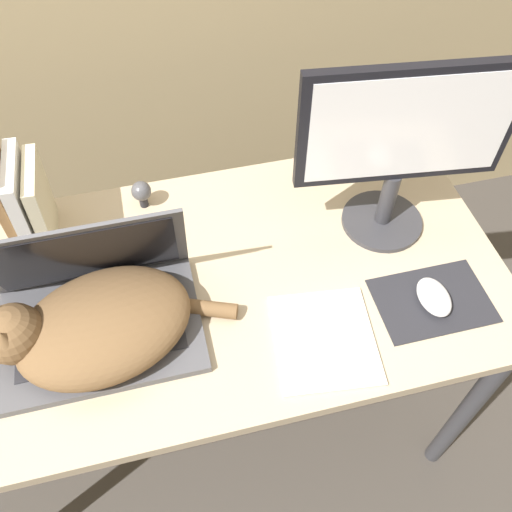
# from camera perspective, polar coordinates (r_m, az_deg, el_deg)

# --- Properties ---
(desk) EXTENTS (1.37, 0.66, 0.73)m
(desk) POSITION_cam_1_polar(r_m,az_deg,el_deg) (1.22, -6.85, -5.19)
(desk) COLOR tan
(desk) RESTS_ON ground_plane
(laptop) EXTENTS (0.39, 0.27, 0.27)m
(laptop) POSITION_cam_1_polar(r_m,az_deg,el_deg) (1.10, -16.51, -5.28)
(laptop) COLOR #4C4C51
(laptop) RESTS_ON desk
(cat) EXTENTS (0.47, 0.32, 0.14)m
(cat) POSITION_cam_1_polar(r_m,az_deg,el_deg) (1.07, -16.72, -7.06)
(cat) COLOR brown
(cat) RESTS_ON desk
(external_monitor) EXTENTS (0.43, 0.18, 0.41)m
(external_monitor) POSITION_cam_1_polar(r_m,az_deg,el_deg) (1.13, 15.21, 11.28)
(external_monitor) COLOR #333338
(external_monitor) RESTS_ON desk
(mousepad) EXTENTS (0.23, 0.16, 0.00)m
(mousepad) POSITION_cam_1_polar(r_m,az_deg,el_deg) (1.18, 18.06, -4.48)
(mousepad) COLOR #232328
(mousepad) RESTS_ON desk
(computer_mouse) EXTENTS (0.06, 0.10, 0.03)m
(computer_mouse) POSITION_cam_1_polar(r_m,az_deg,el_deg) (1.17, 18.22, -4.11)
(computer_mouse) COLOR silver
(computer_mouse) RESTS_ON mousepad
(book_row) EXTENTS (0.09, 0.16, 0.25)m
(book_row) POSITION_cam_1_polar(r_m,az_deg,el_deg) (1.24, -23.08, 5.09)
(book_row) COLOR olive
(book_row) RESTS_ON desk
(notepad) EXTENTS (0.22, 0.24, 0.01)m
(notepad) POSITION_cam_1_polar(r_m,az_deg,el_deg) (1.08, 7.19, -8.69)
(notepad) COLOR silver
(notepad) RESTS_ON desk
(webcam) EXTENTS (0.05, 0.05, 0.07)m
(webcam) POSITION_cam_1_polar(r_m,az_deg,el_deg) (1.29, -11.97, 6.61)
(webcam) COLOR #232328
(webcam) RESTS_ON desk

